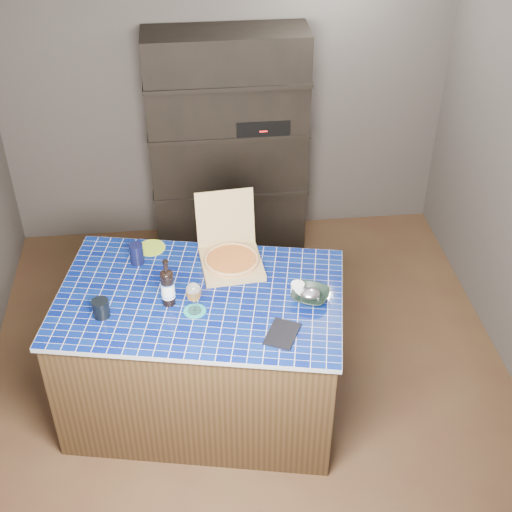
{
  "coord_description": "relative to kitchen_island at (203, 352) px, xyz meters",
  "views": [
    {
      "loc": [
        -0.32,
        -3.42,
        3.51
      ],
      "look_at": [
        0.05,
        0.0,
        0.95
      ],
      "focal_mm": 50.0,
      "sensor_mm": 36.0,
      "label": 1
    }
  ],
  "objects": [
    {
      "name": "shelving_unit",
      "position": [
        0.31,
        1.8,
        0.46
      ],
      "size": [
        1.2,
        0.41,
        1.8
      ],
      "color": "black",
      "rests_on": "floor"
    },
    {
      "name": "wine_glass",
      "position": [
        -0.03,
        -0.14,
        0.58
      ],
      "size": [
        0.09,
        0.09,
        0.19
      ],
      "color": "white",
      "rests_on": "teal_trivet"
    },
    {
      "name": "room",
      "position": [
        0.3,
        0.27,
        0.8
      ],
      "size": [
        3.5,
        3.5,
        3.5
      ],
      "color": "brown",
      "rests_on": "ground"
    },
    {
      "name": "green_trivet",
      "position": [
        -0.28,
        0.49,
        0.45
      ],
      "size": [
        0.18,
        0.18,
        0.01
      ],
      "primitive_type": "cylinder",
      "color": "#94BA27",
      "rests_on": "kitchen_island"
    },
    {
      "name": "teal_trivet",
      "position": [
        -0.03,
        -0.14,
        0.45
      ],
      "size": [
        0.13,
        0.13,
        0.01
      ],
      "primitive_type": "cylinder",
      "color": "#19837A",
      "rests_on": "kitchen_island"
    },
    {
      "name": "kitchen_island",
      "position": [
        0.0,
        0.0,
        0.0
      ],
      "size": [
        1.81,
        1.34,
        0.9
      ],
      "rotation": [
        0.0,
        0.0,
        -0.2
      ],
      "color": "#47311C",
      "rests_on": "floor"
    },
    {
      "name": "navy_cup",
      "position": [
        -0.36,
        0.35,
        0.51
      ],
      "size": [
        0.08,
        0.08,
        0.13
      ],
      "primitive_type": "cylinder",
      "color": "black",
      "rests_on": "kitchen_island"
    },
    {
      "name": "dvd_case",
      "position": [
        0.43,
        -0.38,
        0.46
      ],
      "size": [
        0.23,
        0.26,
        0.02
      ],
      "primitive_type": "cube",
      "rotation": [
        0.0,
        0.0,
        -0.45
      ],
      "color": "black",
      "rests_on": "kitchen_island"
    },
    {
      "name": "foil_contents",
      "position": [
        0.63,
        -0.1,
        0.49
      ],
      "size": [
        0.12,
        0.1,
        0.05
      ],
      "primitive_type": "ellipsoid",
      "color": "silver",
      "rests_on": "bowl"
    },
    {
      "name": "bowl",
      "position": [
        0.63,
        -0.1,
        0.47
      ],
      "size": [
        0.28,
        0.28,
        0.05
      ],
      "primitive_type": "imported",
      "rotation": [
        0.0,
        0.0,
        -0.47
      ],
      "color": "black",
      "rests_on": "kitchen_island"
    },
    {
      "name": "tumbler",
      "position": [
        -0.54,
        -0.12,
        0.5
      ],
      "size": [
        0.09,
        0.09,
        0.1
      ],
      "primitive_type": "cylinder",
      "color": "black",
      "rests_on": "kitchen_island"
    },
    {
      "name": "white_jar",
      "position": [
        0.56,
        -0.04,
        0.48
      ],
      "size": [
        0.08,
        0.08,
        0.07
      ],
      "primitive_type": "cylinder",
      "color": "white",
      "rests_on": "kitchen_island"
    },
    {
      "name": "mead_bottle",
      "position": [
        -0.17,
        -0.05,
        0.56
      ],
      "size": [
        0.08,
        0.08,
        0.3
      ],
      "color": "black",
      "rests_on": "kitchen_island"
    },
    {
      "name": "pizza_box",
      "position": [
        0.2,
        0.27,
        0.5
      ],
      "size": [
        0.39,
        0.46,
        0.39
      ],
      "rotation": [
        0.0,
        0.0,
        0.08
      ],
      "color": "#9F8152",
      "rests_on": "kitchen_island"
    }
  ]
}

